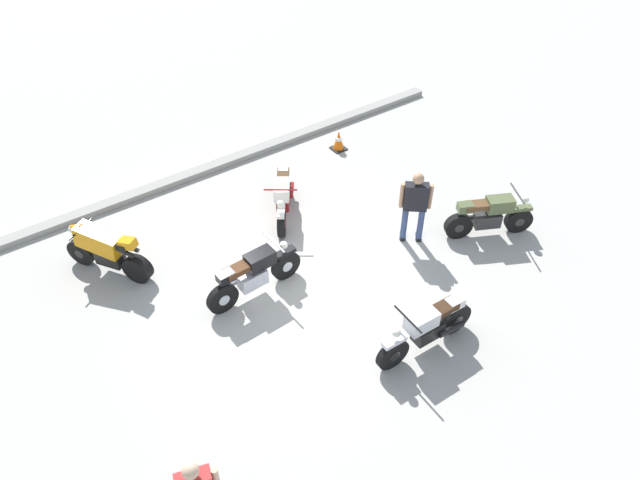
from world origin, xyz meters
The scene contains 9 objects.
ground_plane centered at (0.00, 0.00, 0.00)m, with size 40.00×40.00×0.00m, color #ADAAA3.
curb_edge centered at (0.00, 4.60, 0.07)m, with size 14.00×0.30×0.15m, color gray.
motorcycle_orange_sportbike centered at (-3.17, 2.56, 0.59)m, with size 1.24×1.73×1.14m.
motorcycle_black_cruiser centered at (-1.08, 0.34, 0.52)m, with size 2.09×0.70×1.09m.
motorcycle_olive_vintage centered at (3.94, -0.99, 0.49)m, with size 1.82×1.06×1.07m.
motorcycle_cream_vintage centered at (0.69, 2.10, 0.49)m, with size 1.25×1.69×1.07m.
motorcycle_silver_cruiser centered at (0.72, -2.53, 0.52)m, with size 2.09×0.70×1.09m.
person_in_black_shirt centered at (2.46, -0.20, 1.00)m, with size 0.58×0.53×1.73m.
traffic_cone centered at (3.28, 3.55, 0.26)m, with size 0.36×0.36×0.53m.
Camera 1 is at (-4.64, -6.97, 8.56)m, focal length 33.50 mm.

